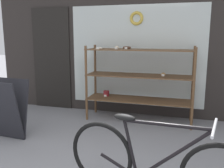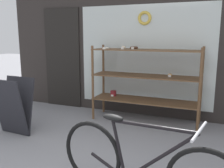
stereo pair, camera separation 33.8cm
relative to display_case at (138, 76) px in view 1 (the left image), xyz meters
name	(u,v)px [view 1 (the left image)]	position (x,y,z in m)	size (l,w,h in m)	color
storefront_facade	(125,28)	(-0.35, 0.39, 0.87)	(5.57, 0.13, 3.47)	#2D2826
display_case	(138,76)	(0.00, 0.00, 0.00)	(1.89, 0.52, 1.36)	brown
bicycle	(154,164)	(0.56, -2.21, -0.45)	(1.80, 0.48, 0.82)	black
sandwich_board	(7,109)	(-1.73, -1.35, -0.37)	(0.59, 0.41, 0.89)	#232328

